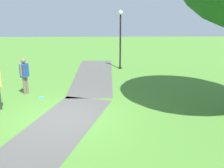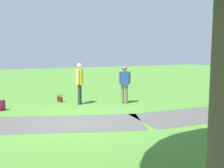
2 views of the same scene
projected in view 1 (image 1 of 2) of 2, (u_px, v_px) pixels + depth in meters
name	position (u px, v px, depth m)	size (l,w,h in m)	color
ground_plane	(66.00, 117.00, 9.98)	(48.00, 48.00, 0.00)	#497F2F
footpath_segment_near	(94.00, 75.00, 15.74)	(8.03, 2.20, 0.01)	#4E4D4A
footpath_segment_mid	(44.00, 142.00, 8.22)	(8.26, 4.30, 0.01)	#4E4D4A
lamp_post	(120.00, 33.00, 16.63)	(0.28, 0.28, 3.56)	black
passerby_on_path	(24.00, 74.00, 12.27)	(0.49, 0.36, 1.65)	#7A6856
frisbee_on_grass	(41.00, 97.00, 12.02)	(0.24, 0.24, 0.02)	#35ABD2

